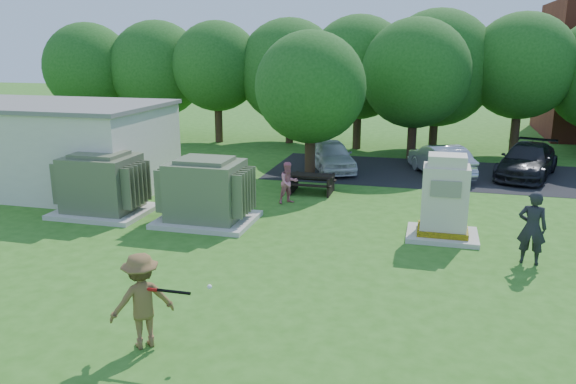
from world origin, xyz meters
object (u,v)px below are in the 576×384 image
(transformer_right, at_px, (206,192))
(person_by_generator, at_px, (532,228))
(transformer_left, at_px, (102,185))
(car_white, at_px, (331,155))
(batter, at_px, (142,301))
(picnic_table, at_px, (312,181))
(car_dark, at_px, (527,161))
(person_at_picnic, at_px, (289,183))
(generator_cabinet, at_px, (444,202))
(car_silver_a, at_px, (441,160))

(transformer_right, relative_size, person_by_generator, 1.56)
(transformer_left, relative_size, car_white, 0.75)
(transformer_left, xyz_separation_m, transformer_right, (3.70, 0.00, 0.00))
(batter, bearing_deg, picnic_table, -133.82)
(car_dark, bearing_deg, person_by_generator, -79.32)
(car_dark, bearing_deg, car_white, -156.05)
(transformer_right, height_order, person_at_picnic, transformer_right)
(picnic_table, relative_size, batter, 0.91)
(transformer_right, relative_size, car_dark, 0.62)
(picnic_table, bearing_deg, car_white, 90.02)
(picnic_table, xyz_separation_m, batter, (-0.65, -11.77, 0.47))
(person_by_generator, distance_m, person_at_picnic, 8.42)
(transformer_right, height_order, picnic_table, transformer_right)
(generator_cabinet, distance_m, car_silver_a, 8.27)
(transformer_left, height_order, batter, transformer_left)
(transformer_right, height_order, batter, transformer_right)
(transformer_left, bearing_deg, car_dark, 32.88)
(car_white, relative_size, car_dark, 0.83)
(person_by_generator, bearing_deg, transformer_right, 2.73)
(transformer_left, bearing_deg, car_silver_a, 38.40)
(transformer_right, bearing_deg, generator_cabinet, 2.89)
(generator_cabinet, bearing_deg, car_dark, 68.68)
(picnic_table, height_order, car_silver_a, car_silver_a)
(car_white, distance_m, car_dark, 8.34)
(picnic_table, relative_size, car_white, 0.42)
(generator_cabinet, relative_size, person_by_generator, 1.28)
(transformer_right, bearing_deg, car_dark, 40.99)
(car_white, bearing_deg, transformer_right, -129.34)
(car_dark, bearing_deg, person_at_picnic, -125.25)
(batter, distance_m, car_silver_a, 16.88)
(car_white, bearing_deg, person_at_picnic, -118.16)
(transformer_left, xyz_separation_m, car_white, (6.16, 8.48, -0.29))
(transformer_left, bearing_deg, batter, -53.21)
(batter, height_order, car_silver_a, batter)
(car_dark, bearing_deg, transformer_left, -129.11)
(person_by_generator, bearing_deg, generator_cabinet, -25.50)
(transformer_right, height_order, person_by_generator, transformer_right)
(car_white, relative_size, car_silver_a, 0.97)
(batter, relative_size, car_dark, 0.38)
(transformer_left, height_order, person_at_picnic, transformer_left)
(picnic_table, distance_m, batter, 11.80)
(transformer_left, bearing_deg, transformer_right, 0.00)
(person_at_picnic, bearing_deg, generator_cabinet, -67.37)
(transformer_right, distance_m, car_white, 8.84)
(picnic_table, bearing_deg, person_at_picnic, -107.22)
(person_by_generator, height_order, car_white, person_by_generator)
(generator_cabinet, relative_size, picnic_table, 1.48)
(person_at_picnic, relative_size, car_silver_a, 0.36)
(generator_cabinet, height_order, car_dark, generator_cabinet)
(transformer_right, xyz_separation_m, generator_cabinet, (7.25, 0.37, 0.11))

